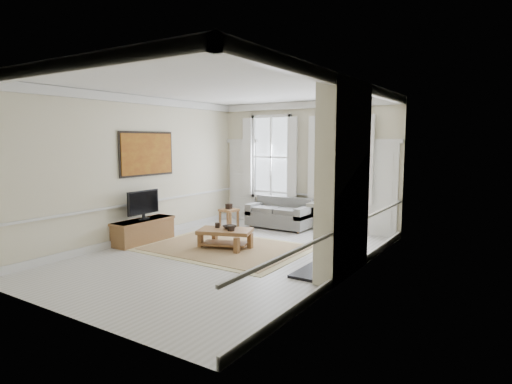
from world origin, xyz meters
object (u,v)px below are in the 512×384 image
Objects in this scene: side_table at (229,213)px; tv_stand at (144,231)px; sofa at (280,215)px; coffee_table at (225,233)px.

side_table is 2.53m from tv_stand.
side_table is (-1.16, -0.76, 0.06)m from sofa.
side_table reaches higher than coffee_table.
sofa is 1.39m from side_table.
tv_stand is at bearing -105.55° from side_table.
coffee_table is (1.26, -1.85, -0.06)m from side_table.
tv_stand is (-1.84, -3.20, -0.08)m from sofa.
tv_stand is (-1.93, -0.59, -0.08)m from coffee_table.
tv_stand is (-0.68, -2.43, -0.14)m from side_table.
coffee_table is (0.09, -2.61, 0.00)m from sofa.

